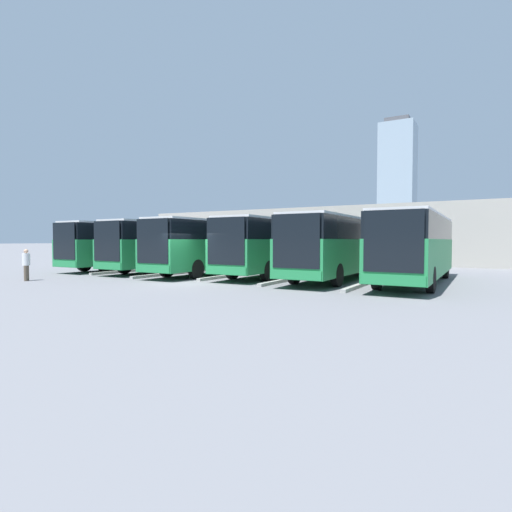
% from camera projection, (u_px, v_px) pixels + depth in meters
% --- Properties ---
extents(ground_plane, '(600.00, 600.00, 0.00)m').
position_uv_depth(ground_plane, '(188.00, 283.00, 20.10)').
color(ground_plane, slate).
extents(bus_0, '(2.48, 11.83, 3.39)m').
position_uv_depth(bus_0, '(416.00, 246.00, 19.84)').
color(bus_0, '#238447').
rests_on(bus_0, ground_plane).
extents(curb_divider_0, '(0.26, 7.47, 0.15)m').
position_uv_depth(curb_divider_0, '(366.00, 283.00, 19.39)').
color(curb_divider_0, '#9E9E99').
rests_on(curb_divider_0, ground_plane).
extents(bus_1, '(2.48, 11.83, 3.39)m').
position_uv_depth(bus_1, '(339.00, 245.00, 21.99)').
color(bus_1, '#238447').
rests_on(bus_1, ground_plane).
extents(curb_divider_1, '(0.26, 7.47, 0.15)m').
position_uv_depth(curb_divider_1, '(293.00, 279.00, 21.53)').
color(curb_divider_1, '#9E9E99').
rests_on(curb_divider_1, ground_plane).
extents(bus_2, '(2.48, 11.83, 3.39)m').
position_uv_depth(bus_2, '(279.00, 245.00, 24.52)').
color(bus_2, '#238447').
rests_on(bus_2, ground_plane).
extents(curb_divider_2, '(0.26, 7.47, 0.15)m').
position_uv_depth(curb_divider_2, '(237.00, 275.00, 24.07)').
color(curb_divider_2, '#9E9E99').
rests_on(curb_divider_2, ground_plane).
extents(bus_3, '(2.48, 11.83, 3.39)m').
position_uv_depth(bus_3, '(218.00, 244.00, 25.75)').
color(bus_3, '#238447').
rests_on(bus_3, ground_plane).
extents(curb_divider_3, '(0.26, 7.47, 0.15)m').
position_uv_depth(curb_divider_3, '(176.00, 273.00, 25.30)').
color(curb_divider_3, '#9E9E99').
rests_on(curb_divider_3, ground_plane).
extents(bus_4, '(2.48, 11.83, 3.39)m').
position_uv_depth(bus_4, '(175.00, 244.00, 28.12)').
color(bus_4, '#238447').
rests_on(bus_4, ground_plane).
extents(curb_divider_4, '(0.26, 7.47, 0.15)m').
position_uv_depth(curb_divider_4, '(136.00, 270.00, 27.67)').
color(curb_divider_4, '#9E9E99').
rests_on(curb_divider_4, ground_plane).
extents(bus_5, '(2.48, 11.83, 3.39)m').
position_uv_depth(bus_5, '(135.00, 244.00, 30.15)').
color(bus_5, '#238447').
rests_on(bus_5, ground_plane).
extents(pedestrian, '(0.53, 0.53, 1.69)m').
position_uv_depth(pedestrian, '(26.00, 264.00, 21.10)').
color(pedestrian, brown).
rests_on(pedestrian, ground_plane).
extents(station_building, '(41.18, 11.84, 5.31)m').
position_uv_depth(station_building, '(339.00, 235.00, 40.90)').
color(station_building, '#A8A399').
rests_on(station_building, ground_plane).
extents(office_tower, '(15.62, 15.62, 59.54)m').
position_uv_depth(office_tower, '(397.00, 184.00, 189.50)').
color(office_tower, '#93A8B7').
rests_on(office_tower, ground_plane).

